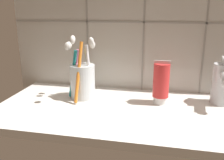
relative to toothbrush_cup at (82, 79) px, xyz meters
The scene contains 4 objects.
sink_counter 16.44cm from the toothbrush_cup, 20.58° to the right, with size 69.42×33.05×2.00cm, color silver.
toothbrush_cup is the anchor object (origin of this frame).
toothpaste_tube 21.81cm from the toothbrush_cup, ahead, with size 4.45×4.24×11.80cm.
sink_faucet 37.72cm from the toothbrush_cup, ahead, with size 5.39×11.43×12.54cm.
Camera 1 is at (7.99, -58.89, 27.33)cm, focal length 40.00 mm.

